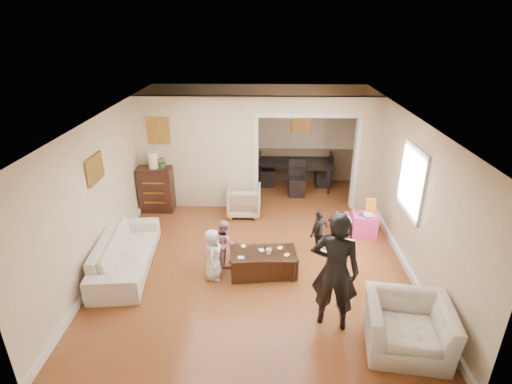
{
  "coord_description": "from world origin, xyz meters",
  "views": [
    {
      "loc": [
        0.17,
        -6.85,
        4.14
      ],
      "look_at": [
        0.0,
        0.2,
        1.05
      ],
      "focal_mm": 27.92,
      "sensor_mm": 36.0,
      "label": 1
    }
  ],
  "objects_px": {
    "cyan_cup": "(361,213)",
    "child_toddler": "(319,231)",
    "play_table": "(364,224)",
    "sofa": "(126,252)",
    "armchair_front": "(407,327)",
    "armchair_back": "(244,201)",
    "adult_person": "(335,271)",
    "coffee_cup": "(269,252)",
    "dresser": "(156,189)",
    "dining_table": "(295,173)",
    "table_lamp": "(153,160)",
    "child_kneel_b": "(225,242)",
    "coffee_table": "(263,263)",
    "child_kneel_a": "(213,255)"
  },
  "relations": [
    {
      "from": "table_lamp",
      "to": "adult_person",
      "type": "distance_m",
      "value": 5.11
    },
    {
      "from": "armchair_back",
      "to": "coffee_table",
      "type": "distance_m",
      "value": 2.35
    },
    {
      "from": "armchair_back",
      "to": "coffee_cup",
      "type": "relative_size",
      "value": 7.08
    },
    {
      "from": "armchair_front",
      "to": "child_kneel_a",
      "type": "bearing_deg",
      "value": 159.08
    },
    {
      "from": "dining_table",
      "to": "sofa",
      "type": "bearing_deg",
      "value": -121.42
    },
    {
      "from": "coffee_cup",
      "to": "child_kneel_b",
      "type": "bearing_deg",
      "value": 156.37
    },
    {
      "from": "armchair_back",
      "to": "cyan_cup",
      "type": "height_order",
      "value": "armchair_back"
    },
    {
      "from": "cyan_cup",
      "to": "child_toddler",
      "type": "relative_size",
      "value": 0.09
    },
    {
      "from": "play_table",
      "to": "child_toddler",
      "type": "height_order",
      "value": "child_toddler"
    },
    {
      "from": "adult_person",
      "to": "child_kneel_b",
      "type": "distance_m",
      "value": 2.34
    },
    {
      "from": "coffee_cup",
      "to": "child_toddler",
      "type": "relative_size",
      "value": 0.12
    },
    {
      "from": "coffee_cup",
      "to": "dining_table",
      "type": "bearing_deg",
      "value": 80.05
    },
    {
      "from": "dresser",
      "to": "coffee_cup",
      "type": "xyz_separation_m",
      "value": [
        2.59,
        -2.53,
        -0.05
      ]
    },
    {
      "from": "sofa",
      "to": "adult_person",
      "type": "xyz_separation_m",
      "value": [
        3.46,
        -1.34,
        0.6
      ]
    },
    {
      "from": "play_table",
      "to": "coffee_table",
      "type": "bearing_deg",
      "value": -145.34
    },
    {
      "from": "coffee_cup",
      "to": "cyan_cup",
      "type": "relative_size",
      "value": 1.32
    },
    {
      "from": "armchair_back",
      "to": "dining_table",
      "type": "relative_size",
      "value": 0.38
    },
    {
      "from": "cyan_cup",
      "to": "child_kneel_a",
      "type": "height_order",
      "value": "child_kneel_a"
    },
    {
      "from": "table_lamp",
      "to": "adult_person",
      "type": "xyz_separation_m",
      "value": [
        3.49,
        -3.71,
        -0.31
      ]
    },
    {
      "from": "table_lamp",
      "to": "armchair_front",
      "type": "bearing_deg",
      "value": -43.28
    },
    {
      "from": "coffee_cup",
      "to": "child_kneel_b",
      "type": "relative_size",
      "value": 0.12
    },
    {
      "from": "table_lamp",
      "to": "coffee_table",
      "type": "relative_size",
      "value": 0.32
    },
    {
      "from": "dining_table",
      "to": "coffee_table",
      "type": "bearing_deg",
      "value": -93.13
    },
    {
      "from": "dining_table",
      "to": "armchair_front",
      "type": "bearing_deg",
      "value": -70.64
    },
    {
      "from": "armchair_front",
      "to": "table_lamp",
      "type": "height_order",
      "value": "table_lamp"
    },
    {
      "from": "sofa",
      "to": "armchair_back",
      "type": "height_order",
      "value": "armchair_back"
    },
    {
      "from": "dresser",
      "to": "adult_person",
      "type": "distance_m",
      "value": 5.11
    },
    {
      "from": "table_lamp",
      "to": "cyan_cup",
      "type": "relative_size",
      "value": 4.5
    },
    {
      "from": "play_table",
      "to": "dining_table",
      "type": "relative_size",
      "value": 0.25
    },
    {
      "from": "sofa",
      "to": "coffee_table",
      "type": "bearing_deg",
      "value": -98.0
    },
    {
      "from": "adult_person",
      "to": "child_kneel_b",
      "type": "xyz_separation_m",
      "value": [
        -1.71,
        1.53,
        -0.48
      ]
    },
    {
      "from": "coffee_cup",
      "to": "adult_person",
      "type": "bearing_deg",
      "value": -52.28
    },
    {
      "from": "armchair_back",
      "to": "child_kneel_b",
      "type": "bearing_deg",
      "value": 83.89
    },
    {
      "from": "armchair_back",
      "to": "dresser",
      "type": "bearing_deg",
      "value": -3.91
    },
    {
      "from": "cyan_cup",
      "to": "dining_table",
      "type": "relative_size",
      "value": 0.04
    },
    {
      "from": "armchair_back",
      "to": "coffee_table",
      "type": "bearing_deg",
      "value": 102.03
    },
    {
      "from": "armchair_back",
      "to": "adult_person",
      "type": "xyz_separation_m",
      "value": [
        1.46,
        -3.53,
        0.58
      ]
    },
    {
      "from": "armchair_back",
      "to": "dining_table",
      "type": "distance_m",
      "value": 2.16
    },
    {
      "from": "armchair_back",
      "to": "coffee_cup",
      "type": "xyz_separation_m",
      "value": [
        0.55,
        -2.36,
        0.14
      ]
    },
    {
      "from": "coffee_table",
      "to": "child_kneel_b",
      "type": "xyz_separation_m",
      "value": [
        -0.7,
        0.3,
        0.22
      ]
    },
    {
      "from": "adult_person",
      "to": "armchair_front",
      "type": "bearing_deg",
      "value": 171.93
    },
    {
      "from": "sofa",
      "to": "armchair_front",
      "type": "relative_size",
      "value": 1.99
    },
    {
      "from": "coffee_table",
      "to": "child_toddler",
      "type": "xyz_separation_m",
      "value": [
        1.05,
        0.75,
        0.22
      ]
    },
    {
      "from": "dining_table",
      "to": "child_toddler",
      "type": "relative_size",
      "value": 2.29
    },
    {
      "from": "table_lamp",
      "to": "coffee_table",
      "type": "xyz_separation_m",
      "value": [
        2.49,
        -2.48,
        -1.02
      ]
    },
    {
      "from": "play_table",
      "to": "armchair_front",
      "type": "bearing_deg",
      "value": -92.37
    },
    {
      "from": "coffee_table",
      "to": "armchair_back",
      "type": "bearing_deg",
      "value": 101.02
    },
    {
      "from": "armchair_front",
      "to": "coffee_table",
      "type": "xyz_separation_m",
      "value": [
        -1.94,
        1.69,
        -0.14
      ]
    },
    {
      "from": "play_table",
      "to": "child_kneel_a",
      "type": "xyz_separation_m",
      "value": [
        -2.92,
        -1.58,
        0.23
      ]
    },
    {
      "from": "armchair_front",
      "to": "coffee_cup",
      "type": "distance_m",
      "value": 2.47
    }
  ]
}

